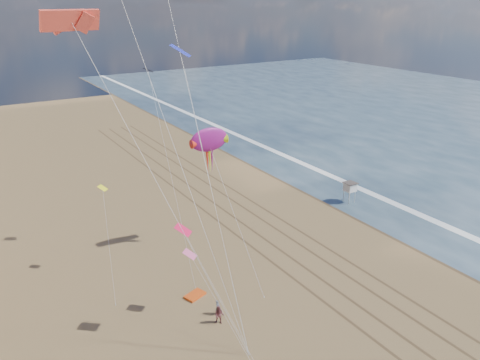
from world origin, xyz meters
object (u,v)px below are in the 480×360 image
grounded_kite (195,295)px  kite_flyer_b (219,315)px  show_kite (209,140)px  kite_flyer_a (218,307)px  lifeguard_stand (350,187)px

grounded_kite → kite_flyer_b: size_ratio=1.09×
show_kite → kite_flyer_a: 18.41m
grounded_kite → kite_flyer_a: bearing=-100.8°
show_kite → grounded_kite: bearing=-127.5°
kite_flyer_a → kite_flyer_b: 1.37m
grounded_kite → kite_flyer_b: bearing=-109.2°
lifeguard_stand → kite_flyer_b: lifeguard_stand is taller
lifeguard_stand → show_kite: size_ratio=0.17×
grounded_kite → lifeguard_stand: bearing=-2.3°
kite_flyer_a → kite_flyer_b: bearing=-151.1°
kite_flyer_b → kite_flyer_a: bearing=109.3°
lifeguard_stand → grounded_kite: size_ratio=1.52×
lifeguard_stand → kite_flyer_a: bearing=-156.6°
lifeguard_stand → grounded_kite: (-29.46, -8.83, -2.22)m
kite_flyer_a → kite_flyer_b: size_ratio=0.82×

